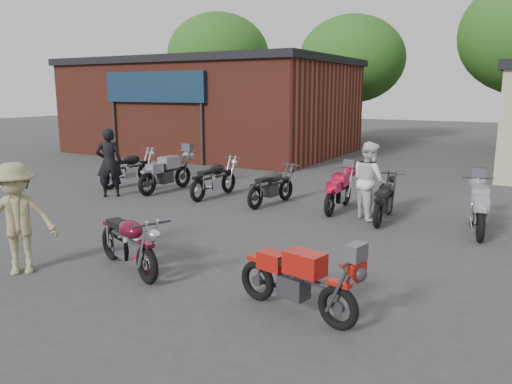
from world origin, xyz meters
The scene contains 17 objects.
ground centered at (0.00, 0.00, 0.00)m, with size 90.00×90.00×0.00m, color #353538.
brick_building centered at (-9.00, 14.00, 2.00)m, with size 12.00×8.00×4.00m, color maroon.
tree_0 centered at (-14.00, 22.00, 4.10)m, with size 6.56×6.56×8.20m, color #254B14, non-canonical shape.
tree_1 centered at (-5.00, 22.00, 3.70)m, with size 5.92×5.92×7.40m, color #254B14, non-canonical shape.
vintage_motorcycle centered at (-0.89, -0.18, 0.55)m, with size 1.90×0.63×1.10m, color #4D091B, non-canonical shape.
sportbike centered at (2.12, -0.27, 0.52)m, with size 1.80×0.59×1.05m, color red, non-canonical shape.
helmet centered at (-0.56, -0.11, 0.13)m, with size 0.27×0.27×0.25m, color #AA1222.
person_dark centered at (-5.47, 3.89, 0.94)m, with size 0.68×0.45×1.88m, color black.
person_light centered at (1.40, 5.04, 0.88)m, with size 0.85×0.66×1.75m, color silver.
person_tan centered at (-2.35, -1.07, 0.89)m, with size 1.15×0.66×1.78m, color #918859.
row_bike_0 centered at (-6.19, 5.37, 0.58)m, with size 2.01×0.66×1.17m, color black, non-canonical shape.
row_bike_1 centered at (-4.61, 5.24, 0.60)m, with size 2.07×0.68×1.20m, color gray, non-canonical shape.
row_bike_2 centered at (-2.96, 5.28, 0.56)m, with size 1.92×0.63×1.11m, color black, non-canonical shape.
row_bike_3 centered at (-1.17, 5.24, 0.53)m, with size 1.81×0.60×1.05m, color #232326, non-canonical shape.
row_bike_4 centered at (0.54, 5.46, 0.53)m, with size 1.83×0.61×1.06m, color #C11039, non-canonical shape.
row_bike_5 centered at (1.77, 5.05, 0.53)m, with size 1.84×0.61×1.07m, color black, non-canonical shape.
row_bike_6 centered at (3.70, 5.05, 0.56)m, with size 1.94×0.64×1.12m, color #9C9DAB, non-canonical shape.
Camera 1 is at (4.64, -5.78, 2.86)m, focal length 35.00 mm.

